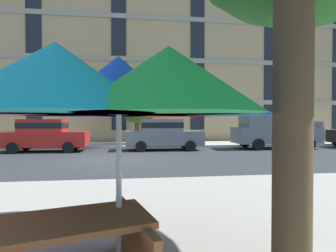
# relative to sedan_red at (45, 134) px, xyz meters

# --- Properties ---
(ground_plane) EXTENTS (120.00, 120.00, 0.00)m
(ground_plane) POSITION_rel_sedan_red_xyz_m (3.74, -3.70, -0.95)
(ground_plane) COLOR #2D3033
(sidewalk_far) EXTENTS (56.00, 3.60, 0.12)m
(sidewalk_far) POSITION_rel_sedan_red_xyz_m (3.74, 3.10, -0.89)
(sidewalk_far) COLOR #B2ADA3
(sidewalk_far) RESTS_ON ground
(apartment_building) EXTENTS (42.54, 12.08, 16.00)m
(apartment_building) POSITION_rel_sedan_red_xyz_m (3.74, 11.29, 7.05)
(apartment_building) COLOR tan
(apartment_building) RESTS_ON ground
(sedan_red) EXTENTS (4.40, 1.98, 1.78)m
(sedan_red) POSITION_rel_sedan_red_xyz_m (0.00, 0.00, 0.00)
(sedan_red) COLOR #B21E19
(sedan_red) RESTS_ON ground
(sedan_gray) EXTENTS (4.40, 1.98, 1.78)m
(sedan_gray) POSITION_rel_sedan_red_xyz_m (6.51, 0.00, 0.00)
(sedan_gray) COLOR slate
(sedan_gray) RESTS_ON ground
(pickup_gray) EXTENTS (5.10, 2.12, 2.20)m
(pickup_gray) POSITION_rel_sedan_red_xyz_m (13.21, 0.00, 0.08)
(pickup_gray) COLOR slate
(pickup_gray) RESTS_ON ground
(street_tree_middle) EXTENTS (3.27, 3.27, 4.79)m
(street_tree_middle) POSITION_rel_sedan_red_xyz_m (5.15, 3.03, 2.20)
(street_tree_middle) COLOR brown
(street_tree_middle) RESTS_ON ground
(patio_umbrella) EXTENTS (3.27, 3.04, 2.37)m
(patio_umbrella) POSITION_rel_sedan_red_xyz_m (4.60, -12.70, 1.08)
(patio_umbrella) COLOR silver
(patio_umbrella) RESTS_ON ground
(picnic_table) EXTENTS (2.14, 1.94, 0.77)m
(picnic_table) POSITION_rel_sedan_red_xyz_m (4.00, -13.05, -0.46)
(picnic_table) COLOR brown
(picnic_table) RESTS_ON ground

